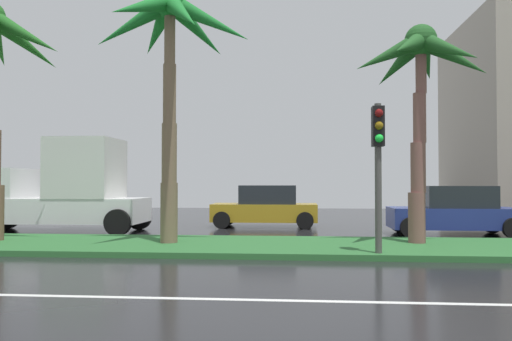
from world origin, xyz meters
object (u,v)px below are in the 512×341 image
(car_in_traffic_leading, at_px, (266,207))
(car_in_traffic_second, at_px, (454,211))
(palm_tree_centre_left, at_px, (170,39))
(palm_tree_centre, at_px, (420,70))
(traffic_signal_median_right, at_px, (378,150))
(box_truck_lead, at_px, (61,190))

(car_in_traffic_leading, bearing_deg, car_in_traffic_second, 158.51)
(palm_tree_centre_left, height_order, palm_tree_centre, palm_tree_centre_left)
(traffic_signal_median_right, height_order, car_in_traffic_second, traffic_signal_median_right)
(car_in_traffic_second, bearing_deg, car_in_traffic_leading, -21.49)
(box_truck_lead, distance_m, car_in_traffic_leading, 7.98)
(traffic_signal_median_right, relative_size, car_in_traffic_second, 0.83)
(palm_tree_centre_left, xyz_separation_m, car_in_traffic_second, (9.03, 4.14, -5.08))
(traffic_signal_median_right, bearing_deg, palm_tree_centre, 55.60)
(traffic_signal_median_right, xyz_separation_m, car_in_traffic_second, (3.51, 5.81, -1.79))
(box_truck_lead, distance_m, car_in_traffic_second, 14.26)
(box_truck_lead, bearing_deg, traffic_signal_median_right, 151.69)
(palm_tree_centre_left, bearing_deg, car_in_traffic_leading, 71.51)
(palm_tree_centre_left, bearing_deg, palm_tree_centre, 4.56)
(box_truck_lead, relative_size, car_in_traffic_leading, 1.49)
(car_in_traffic_leading, bearing_deg, palm_tree_centre_left, 71.51)
(palm_tree_centre, xyz_separation_m, box_truck_lead, (-12.25, 3.55, -3.47))
(car_in_traffic_leading, xyz_separation_m, car_in_traffic_second, (6.76, -2.66, 0.00))
(palm_tree_centre_left, xyz_separation_m, traffic_signal_median_right, (5.52, -1.67, -3.28))
(car_in_traffic_leading, distance_m, car_in_traffic_second, 7.27)
(palm_tree_centre, bearing_deg, box_truck_lead, 163.85)
(palm_tree_centre, xyz_separation_m, car_in_traffic_second, (1.99, 3.57, -4.19))
(palm_tree_centre, height_order, car_in_traffic_leading, palm_tree_centre)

